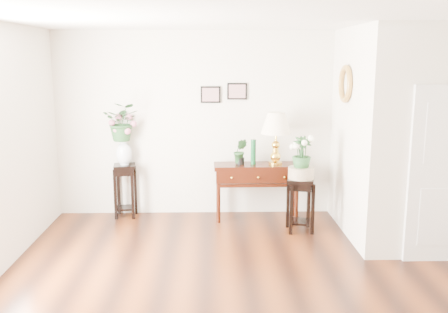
{
  "coord_description": "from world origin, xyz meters",
  "views": [
    {
      "loc": [
        -0.63,
        -4.81,
        2.39
      ],
      "look_at": [
        -0.48,
        1.3,
        1.18
      ],
      "focal_mm": 40.0,
      "sensor_mm": 36.0,
      "label": 1
    }
  ],
  "objects_px": {
    "table_lamp": "(276,141)",
    "plant_stand_b": "(300,205)",
    "console_table": "(257,192)",
    "plant_stand_a": "(125,191)"
  },
  "relations": [
    {
      "from": "table_lamp",
      "to": "plant_stand_b",
      "type": "xyz_separation_m",
      "value": [
        0.29,
        -0.54,
        -0.82
      ]
    },
    {
      "from": "plant_stand_b",
      "to": "console_table",
      "type": "bearing_deg",
      "value": 136.35
    },
    {
      "from": "console_table",
      "to": "plant_stand_a",
      "type": "bearing_deg",
      "value": 174.08
    },
    {
      "from": "console_table",
      "to": "table_lamp",
      "type": "distance_m",
      "value": 0.82
    },
    {
      "from": "plant_stand_a",
      "to": "plant_stand_b",
      "type": "xyz_separation_m",
      "value": [
        2.55,
        -0.71,
        -0.03
      ]
    },
    {
      "from": "plant_stand_a",
      "to": "table_lamp",
      "type": "bearing_deg",
      "value": -4.4
    },
    {
      "from": "console_table",
      "to": "table_lamp",
      "type": "xyz_separation_m",
      "value": [
        0.27,
        0.0,
        0.77
      ]
    },
    {
      "from": "console_table",
      "to": "plant_stand_b",
      "type": "relative_size",
      "value": 1.68
    },
    {
      "from": "table_lamp",
      "to": "plant_stand_a",
      "type": "bearing_deg",
      "value": 175.6
    },
    {
      "from": "console_table",
      "to": "plant_stand_b",
      "type": "bearing_deg",
      "value": -44.57
    }
  ]
}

